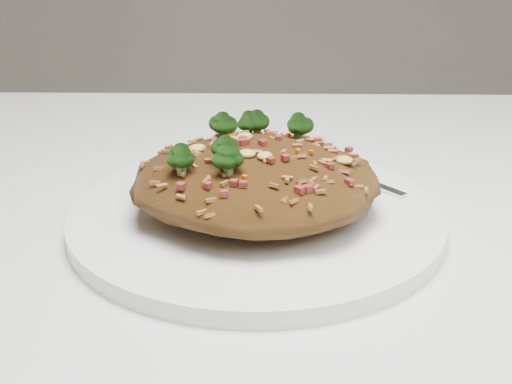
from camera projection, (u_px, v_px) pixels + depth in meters
The scene contains 4 objects.
dining_table at pixel (308, 330), 0.59m from camera, with size 1.20×0.80×0.75m.
plate at pixel (256, 218), 0.56m from camera, with size 0.29×0.29×0.01m, color white.
fried_rice at pixel (255, 171), 0.54m from camera, with size 0.19×0.17×0.07m.
fork at pixel (338, 171), 0.63m from camera, with size 0.12×0.13×0.00m.
Camera 1 is at (-0.03, -0.49, 1.00)m, focal length 50.00 mm.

